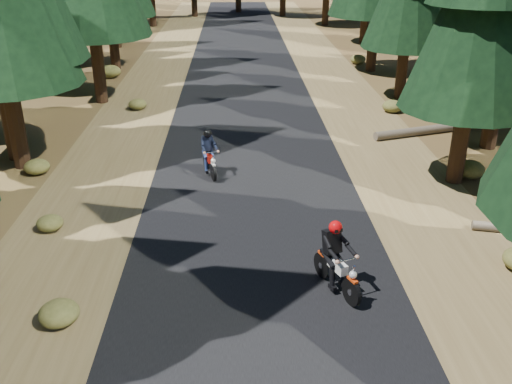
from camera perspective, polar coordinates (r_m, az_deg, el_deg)
The scene contains 8 objects.
ground at distance 12.91m, azimuth 0.25°, elevation -7.21°, with size 120.00×120.00×0.00m, color #482E19.
road at distance 17.37m, azimuth -0.44°, elevation 1.46°, with size 6.00×100.00×0.01m, color black.
shoulder_l at distance 17.84m, azimuth -15.37°, elevation 1.18°, with size 3.20×100.00×0.01m, color brown.
shoulder_r at distance 18.09m, azimuth 14.30°, elevation 1.62°, with size 3.20×100.00×0.01m, color brown.
log_near at distance 22.61m, azimuth 18.33°, elevation 6.12°, with size 0.32×0.32×5.93m, color #4C4233.
understory_shrubs at distance 21.74m, azimuth 4.60°, elevation 6.92°, with size 15.89×31.48×0.72m.
rider_lead at distance 11.87m, azimuth 8.10°, elevation -7.62°, with size 1.14×1.78×1.53m.
rider_follow at distance 17.48m, azimuth -4.68°, elevation 3.19°, with size 0.86×1.64×1.40m.
Camera 1 is at (-0.47, -11.00, 6.75)m, focal length 40.00 mm.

